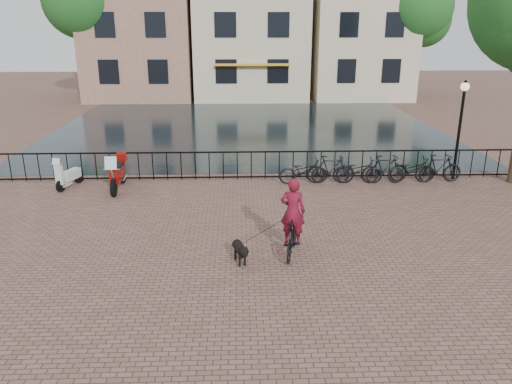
{
  "coord_description": "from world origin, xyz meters",
  "views": [
    {
      "loc": [
        -0.41,
        -9.16,
        5.35
      ],
      "look_at": [
        0.0,
        3.0,
        1.2
      ],
      "focal_mm": 35.0,
      "sensor_mm": 36.0,
      "label": 1
    }
  ],
  "objects_px": {
    "motorcycle": "(117,170)",
    "scooter": "(69,170)",
    "lamp_post": "(461,114)",
    "cyclist": "(292,222)",
    "dog": "(240,251)"
  },
  "relations": [
    {
      "from": "lamp_post",
      "to": "dog",
      "type": "distance_m",
      "value": 10.05
    },
    {
      "from": "dog",
      "to": "motorcycle",
      "type": "bearing_deg",
      "value": 110.73
    },
    {
      "from": "scooter",
      "to": "cyclist",
      "type": "bearing_deg",
      "value": -19.97
    },
    {
      "from": "motorcycle",
      "to": "scooter",
      "type": "height_order",
      "value": "motorcycle"
    },
    {
      "from": "motorcycle",
      "to": "scooter",
      "type": "bearing_deg",
      "value": 168.99
    },
    {
      "from": "cyclist",
      "to": "scooter",
      "type": "bearing_deg",
      "value": -24.5
    },
    {
      "from": "cyclist",
      "to": "motorcycle",
      "type": "relative_size",
      "value": 1.16
    },
    {
      "from": "lamp_post",
      "to": "motorcycle",
      "type": "xyz_separation_m",
      "value": [
        -11.7,
        -0.63,
        -1.69
      ]
    },
    {
      "from": "cyclist",
      "to": "scooter",
      "type": "relative_size",
      "value": 1.7
    },
    {
      "from": "cyclist",
      "to": "scooter",
      "type": "xyz_separation_m",
      "value": [
        -7.04,
        5.49,
        -0.26
      ]
    },
    {
      "from": "lamp_post",
      "to": "cyclist",
      "type": "distance_m",
      "value": 8.77
    },
    {
      "from": "cyclist",
      "to": "dog",
      "type": "distance_m",
      "value": 1.43
    },
    {
      "from": "lamp_post",
      "to": "dog",
      "type": "xyz_separation_m",
      "value": [
        -7.63,
        -6.2,
        -2.09
      ]
    },
    {
      "from": "lamp_post",
      "to": "motorcycle",
      "type": "relative_size",
      "value": 1.77
    },
    {
      "from": "motorcycle",
      "to": "scooter",
      "type": "xyz_separation_m",
      "value": [
        -1.72,
        0.29,
        -0.1
      ]
    }
  ]
}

